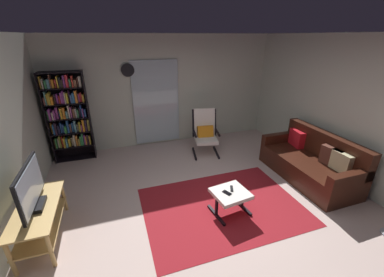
{
  "coord_description": "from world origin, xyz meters",
  "views": [
    {
      "loc": [
        -1.26,
        -2.8,
        2.55
      ],
      "look_at": [
        -0.0,
        0.9,
        0.87
      ],
      "focal_mm": 22.45,
      "sensor_mm": 36.0,
      "label": 1
    }
  ],
  "objects_px": {
    "television": "(31,188)",
    "wall_clock": "(128,70)",
    "bookshelf_near_tv": "(68,115)",
    "ottoman": "(230,195)",
    "cell_phone": "(227,193)",
    "tv_remote": "(232,188)",
    "lounge_armchair": "(205,131)",
    "leather_sofa": "(311,163)",
    "tv_stand": "(40,217)"
  },
  "relations": [
    {
      "from": "lounge_armchair",
      "to": "tv_remote",
      "type": "xyz_separation_m",
      "value": [
        -0.36,
        -2.03,
        -0.16
      ]
    },
    {
      "from": "leather_sofa",
      "to": "ottoman",
      "type": "bearing_deg",
      "value": -168.02
    },
    {
      "from": "tv_stand",
      "to": "tv_remote",
      "type": "bearing_deg",
      "value": -6.3
    },
    {
      "from": "television",
      "to": "lounge_armchair",
      "type": "distance_m",
      "value": 3.52
    },
    {
      "from": "cell_phone",
      "to": "wall_clock",
      "type": "xyz_separation_m",
      "value": [
        -1.05,
        2.96,
        1.47
      ]
    },
    {
      "from": "television",
      "to": "bookshelf_near_tv",
      "type": "distance_m",
      "value": 2.42
    },
    {
      "from": "lounge_armchair",
      "to": "bookshelf_near_tv",
      "type": "bearing_deg",
      "value": 167.1
    },
    {
      "from": "wall_clock",
      "to": "cell_phone",
      "type": "bearing_deg",
      "value": -70.5
    },
    {
      "from": "bookshelf_near_tv",
      "to": "ottoman",
      "type": "distance_m",
      "value": 3.74
    },
    {
      "from": "television",
      "to": "wall_clock",
      "type": "bearing_deg",
      "value": 60.07
    },
    {
      "from": "tv_stand",
      "to": "bookshelf_near_tv",
      "type": "bearing_deg",
      "value": 85.55
    },
    {
      "from": "tv_stand",
      "to": "ottoman",
      "type": "xyz_separation_m",
      "value": [
        2.63,
        -0.36,
        -0.04
      ]
    },
    {
      "from": "tv_remote",
      "to": "wall_clock",
      "type": "bearing_deg",
      "value": 135.1
    },
    {
      "from": "lounge_armchair",
      "to": "leather_sofa",
      "type": "bearing_deg",
      "value": -48.23
    },
    {
      "from": "tv_stand",
      "to": "bookshelf_near_tv",
      "type": "distance_m",
      "value": 2.49
    },
    {
      "from": "tv_remote",
      "to": "tv_stand",
      "type": "bearing_deg",
      "value": -163.14
    },
    {
      "from": "television",
      "to": "lounge_armchair",
      "type": "xyz_separation_m",
      "value": [
        3.03,
        1.75,
        -0.26
      ]
    },
    {
      "from": "wall_clock",
      "to": "tv_stand",
      "type": "bearing_deg",
      "value": -120.15
    },
    {
      "from": "television",
      "to": "tv_remote",
      "type": "relative_size",
      "value": 6.25
    },
    {
      "from": "tv_stand",
      "to": "lounge_armchair",
      "type": "relative_size",
      "value": 1.14
    },
    {
      "from": "cell_phone",
      "to": "wall_clock",
      "type": "height_order",
      "value": "wall_clock"
    },
    {
      "from": "lounge_armchair",
      "to": "cell_phone",
      "type": "relative_size",
      "value": 7.3
    },
    {
      "from": "bookshelf_near_tv",
      "to": "cell_phone",
      "type": "distance_m",
      "value": 3.69
    },
    {
      "from": "television",
      "to": "lounge_armchair",
      "type": "relative_size",
      "value": 0.88
    },
    {
      "from": "leather_sofa",
      "to": "ottoman",
      "type": "height_order",
      "value": "leather_sofa"
    },
    {
      "from": "bookshelf_near_tv",
      "to": "cell_phone",
      "type": "relative_size",
      "value": 13.62
    },
    {
      "from": "ottoman",
      "to": "tv_remote",
      "type": "height_order",
      "value": "tv_remote"
    },
    {
      "from": "television",
      "to": "bookshelf_near_tv",
      "type": "height_order",
      "value": "bookshelf_near_tv"
    },
    {
      "from": "bookshelf_near_tv",
      "to": "wall_clock",
      "type": "bearing_deg",
      "value": 9.01
    },
    {
      "from": "cell_phone",
      "to": "wall_clock",
      "type": "distance_m",
      "value": 3.47
    },
    {
      "from": "leather_sofa",
      "to": "tv_remote",
      "type": "height_order",
      "value": "leather_sofa"
    },
    {
      "from": "leather_sofa",
      "to": "wall_clock",
      "type": "bearing_deg",
      "value": 139.96
    },
    {
      "from": "bookshelf_near_tv",
      "to": "lounge_armchair",
      "type": "relative_size",
      "value": 1.87
    },
    {
      "from": "ottoman",
      "to": "tv_remote",
      "type": "bearing_deg",
      "value": 52.01
    },
    {
      "from": "television",
      "to": "ottoman",
      "type": "relative_size",
      "value": 1.56
    },
    {
      "from": "tv_stand",
      "to": "wall_clock",
      "type": "bearing_deg",
      "value": 59.85
    },
    {
      "from": "tv_remote",
      "to": "cell_phone",
      "type": "bearing_deg",
      "value": -125.63
    },
    {
      "from": "tv_stand",
      "to": "television",
      "type": "xyz_separation_m",
      "value": [
        0.0,
        -0.02,
        0.46
      ]
    },
    {
      "from": "ottoman",
      "to": "tv_remote",
      "type": "distance_m",
      "value": 0.11
    },
    {
      "from": "bookshelf_near_tv",
      "to": "tv_remote",
      "type": "xyz_separation_m",
      "value": [
        2.49,
        -2.68,
        -0.64
      ]
    },
    {
      "from": "television",
      "to": "wall_clock",
      "type": "distance_m",
      "value": 3.2
    },
    {
      "from": "television",
      "to": "wall_clock",
      "type": "relative_size",
      "value": 3.1
    },
    {
      "from": "lounge_armchair",
      "to": "tv_remote",
      "type": "bearing_deg",
      "value": -100.12
    },
    {
      "from": "leather_sofa",
      "to": "tv_remote",
      "type": "relative_size",
      "value": 12.9
    },
    {
      "from": "television",
      "to": "bookshelf_near_tv",
      "type": "xyz_separation_m",
      "value": [
        0.18,
        2.41,
        0.22
      ]
    },
    {
      "from": "lounge_armchair",
      "to": "ottoman",
      "type": "xyz_separation_m",
      "value": [
        -0.41,
        -2.09,
        -0.23
      ]
    },
    {
      "from": "television",
      "to": "wall_clock",
      "type": "height_order",
      "value": "wall_clock"
    },
    {
      "from": "tv_stand",
      "to": "leather_sofa",
      "type": "relative_size",
      "value": 0.63
    },
    {
      "from": "tv_remote",
      "to": "wall_clock",
      "type": "xyz_separation_m",
      "value": [
        -1.17,
        2.89,
        1.47
      ]
    },
    {
      "from": "cell_phone",
      "to": "lounge_armchair",
      "type": "bearing_deg",
      "value": 52.4
    }
  ]
}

